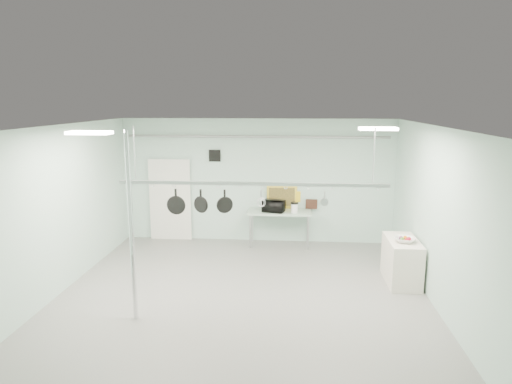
# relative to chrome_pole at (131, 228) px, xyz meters

# --- Properties ---
(floor) EXTENTS (8.00, 8.00, 0.00)m
(floor) POSITION_rel_chrome_pole_xyz_m (1.70, 0.60, -1.60)
(floor) COLOR gray
(floor) RESTS_ON ground
(ceiling) EXTENTS (7.00, 8.00, 0.02)m
(ceiling) POSITION_rel_chrome_pole_xyz_m (1.70, 0.60, 1.59)
(ceiling) COLOR silver
(ceiling) RESTS_ON back_wall
(back_wall) EXTENTS (7.00, 0.02, 3.20)m
(back_wall) POSITION_rel_chrome_pole_xyz_m (1.70, 4.59, 0.00)
(back_wall) COLOR #AED1C0
(back_wall) RESTS_ON floor
(right_wall) EXTENTS (0.02, 8.00, 3.20)m
(right_wall) POSITION_rel_chrome_pole_xyz_m (5.19, 0.60, 0.00)
(right_wall) COLOR #AED1C0
(right_wall) RESTS_ON floor
(door) EXTENTS (1.10, 0.10, 2.20)m
(door) POSITION_rel_chrome_pole_xyz_m (-0.60, 4.54, -0.55)
(door) COLOR silver
(door) RESTS_ON floor
(wall_vent) EXTENTS (0.30, 0.04, 0.30)m
(wall_vent) POSITION_rel_chrome_pole_xyz_m (0.60, 4.57, 0.65)
(wall_vent) COLOR black
(wall_vent) RESTS_ON back_wall
(conduit_pipe) EXTENTS (6.60, 0.07, 0.07)m
(conduit_pipe) POSITION_rel_chrome_pole_xyz_m (1.70, 4.50, 1.15)
(conduit_pipe) COLOR gray
(conduit_pipe) RESTS_ON back_wall
(chrome_pole) EXTENTS (0.08, 0.08, 3.20)m
(chrome_pole) POSITION_rel_chrome_pole_xyz_m (0.00, 0.00, 0.00)
(chrome_pole) COLOR silver
(chrome_pole) RESTS_ON floor
(prep_table) EXTENTS (1.60, 0.70, 0.91)m
(prep_table) POSITION_rel_chrome_pole_xyz_m (2.30, 4.20, -0.77)
(prep_table) COLOR #A5C2AD
(prep_table) RESTS_ON floor
(side_cabinet) EXTENTS (0.60, 1.20, 0.90)m
(side_cabinet) POSITION_rel_chrome_pole_xyz_m (4.85, 2.00, -1.15)
(side_cabinet) COLOR silver
(side_cabinet) RESTS_ON floor
(pot_rack) EXTENTS (4.80, 0.06, 1.00)m
(pot_rack) POSITION_rel_chrome_pole_xyz_m (1.90, 0.90, 0.63)
(pot_rack) COLOR #B7B7BC
(pot_rack) RESTS_ON ceiling
(light_panel_left) EXTENTS (0.65, 0.30, 0.05)m
(light_panel_left) POSITION_rel_chrome_pole_xyz_m (-0.50, -0.20, 1.56)
(light_panel_left) COLOR white
(light_panel_left) RESTS_ON ceiling
(light_panel_right) EXTENTS (0.65, 0.30, 0.05)m
(light_panel_right) POSITION_rel_chrome_pole_xyz_m (4.10, 1.20, 1.56)
(light_panel_right) COLOR white
(light_panel_right) RESTS_ON ceiling
(microwave) EXTENTS (0.60, 0.48, 0.29)m
(microwave) POSITION_rel_chrome_pole_xyz_m (2.15, 4.11, -0.55)
(microwave) COLOR black
(microwave) RESTS_ON prep_table
(coffee_canister) EXTENTS (0.20, 0.20, 0.22)m
(coffee_canister) POSITION_rel_chrome_pole_xyz_m (2.67, 4.07, -0.58)
(coffee_canister) COLOR white
(coffee_canister) RESTS_ON prep_table
(painting_large) EXTENTS (0.79, 0.18, 0.58)m
(painting_large) POSITION_rel_chrome_pole_xyz_m (2.35, 4.50, -0.41)
(painting_large) COLOR gold
(painting_large) RESTS_ON prep_table
(painting_small) EXTENTS (0.30, 0.10, 0.25)m
(painting_small) POSITION_rel_chrome_pole_xyz_m (3.11, 4.50, -0.57)
(painting_small) COLOR black
(painting_small) RESTS_ON prep_table
(fruit_bowl) EXTENTS (0.50, 0.50, 0.10)m
(fruit_bowl) POSITION_rel_chrome_pole_xyz_m (4.85, 1.84, -0.65)
(fruit_bowl) COLOR white
(fruit_bowl) RESTS_ON side_cabinet
(skillet_left) EXTENTS (0.35, 0.08, 0.47)m
(skillet_left) POSITION_rel_chrome_pole_xyz_m (0.52, 0.90, 0.25)
(skillet_left) COLOR black
(skillet_left) RESTS_ON pot_rack
(skillet_mid) EXTENTS (0.30, 0.18, 0.43)m
(skillet_mid) POSITION_rel_chrome_pole_xyz_m (0.98, 0.90, 0.27)
(skillet_mid) COLOR black
(skillet_mid) RESTS_ON pot_rack
(skillet_right) EXTENTS (0.30, 0.17, 0.42)m
(skillet_right) POSITION_rel_chrome_pole_xyz_m (1.41, 0.90, 0.28)
(skillet_right) COLOR black
(skillet_right) RESTS_ON pot_rack
(whisk) EXTENTS (0.17, 0.17, 0.30)m
(whisk) POSITION_rel_chrome_pole_xyz_m (2.07, 0.90, 0.34)
(whisk) COLOR #B2B2B7
(whisk) RESTS_ON pot_rack
(grater) EXTENTS (0.09, 0.04, 0.21)m
(grater) POSITION_rel_chrome_pole_xyz_m (2.72, 0.90, 0.38)
(grater) COLOR gold
(grater) RESTS_ON pot_rack
(saucepan) EXTENTS (0.16, 0.12, 0.26)m
(saucepan) POSITION_rel_chrome_pole_xyz_m (3.19, 0.90, 0.35)
(saucepan) COLOR #B0AFB4
(saucepan) RESTS_ON pot_rack
(fruit_cluster) EXTENTS (0.24, 0.24, 0.09)m
(fruit_cluster) POSITION_rel_chrome_pole_xyz_m (4.85, 1.84, -0.61)
(fruit_cluster) COLOR #A70F24
(fruit_cluster) RESTS_ON fruit_bowl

